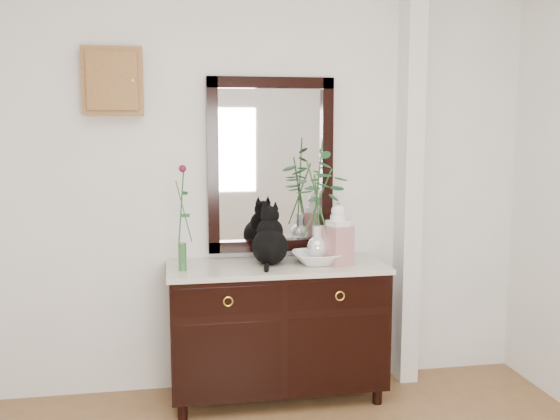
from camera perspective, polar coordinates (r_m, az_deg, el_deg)
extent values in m
cube|color=silver|center=(3.96, -2.32, 2.79)|extent=(3.60, 0.04, 2.70)
cube|color=silver|center=(4.14, 11.70, 2.85)|extent=(0.12, 0.20, 2.70)
cube|color=black|center=(3.91, -0.26, -10.61)|extent=(1.30, 0.50, 0.82)
cube|color=beige|center=(3.81, -0.27, -5.25)|extent=(1.33, 0.52, 0.03)
cube|color=black|center=(3.95, -0.86, 4.09)|extent=(0.80, 0.06, 1.10)
cube|color=white|center=(3.97, -0.89, 4.11)|extent=(0.66, 0.01, 0.96)
cube|color=brown|center=(3.89, -15.04, 11.30)|extent=(0.35, 0.10, 0.40)
imported|color=silver|center=(3.83, 3.40, -4.39)|extent=(0.30, 0.30, 0.07)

